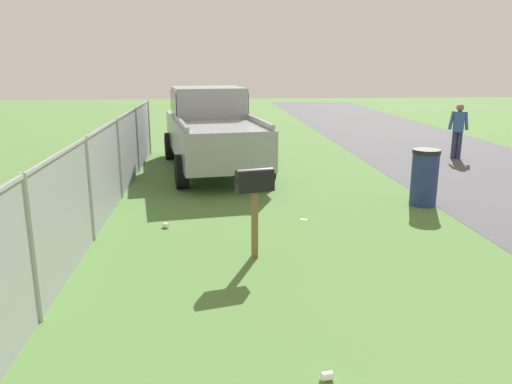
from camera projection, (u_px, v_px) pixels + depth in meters
The scene contains 8 objects.
mailbox at pixel (255, 187), 6.93m from camera, with size 0.32×0.56×1.30m.
pickup_truck at pixel (211, 127), 12.97m from camera, with size 5.71×2.83×2.09m.
trash_bin at pixel (424, 177), 9.69m from camera, with size 0.53×0.53×1.10m.
pedestrian at pixel (458, 127), 14.38m from camera, with size 0.30×0.55×1.58m.
fence_section at pixel (89, 185), 7.66m from camera, with size 15.51×0.07×1.64m.
litter_wrapper_midfield_b at pixel (304, 219), 8.90m from camera, with size 0.12×0.08×0.01m, color silver.
litter_cup_by_mailbox at pixel (327, 376), 4.38m from camera, with size 0.08×0.08×0.10m, color white.
litter_cup_near_hydrant at pixel (166, 225), 8.45m from camera, with size 0.08×0.08×0.10m, color white.
Camera 1 is at (0.22, 1.58, 2.70)m, focal length 35.10 mm.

